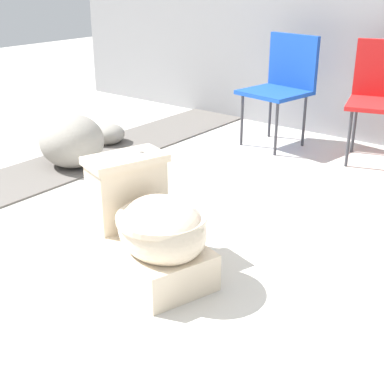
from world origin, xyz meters
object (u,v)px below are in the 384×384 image
object	(u,v)px
toilet	(151,229)
boulder_far	(72,141)
folding_chair_middle	(384,89)
boulder_near	(107,134)
folding_chair_left	(284,79)

from	to	relation	value
toilet	boulder_far	world-z (taller)	toilet
folding_chair_middle	boulder_far	size ratio (longest dim) A/B	1.70
boulder_near	boulder_far	size ratio (longest dim) A/B	0.57
boulder_near	folding_chair_middle	bearing A→B (deg)	28.65
toilet	folding_chair_left	distance (m)	2.19
toilet	folding_chair_middle	xyz separation A→B (m)	(0.21, 2.21, 0.29)
folding_chair_left	boulder_near	size ratio (longest dim) A/B	2.98
folding_chair_middle	boulder_near	world-z (taller)	folding_chair_middle
folding_chair_left	folding_chair_middle	bearing A→B (deg)	107.73
toilet	folding_chair_left	bearing A→B (deg)	121.57
toilet	folding_chair_left	size ratio (longest dim) A/B	0.85
folding_chair_middle	boulder_near	size ratio (longest dim) A/B	2.98
boulder_far	toilet	bearing A→B (deg)	-27.36
folding_chair_left	folding_chair_middle	size ratio (longest dim) A/B	1.00
folding_chair_middle	folding_chair_left	bearing A→B (deg)	-97.46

